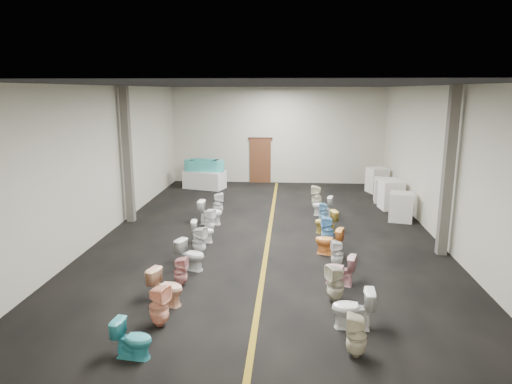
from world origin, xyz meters
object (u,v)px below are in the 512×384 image
toilet_right_0 (357,336)px  toilet_left_9 (218,204)px  toilet_left_1 (159,306)px  toilet_left_0 (133,339)px  toilet_left_4 (191,255)px  toilet_left_2 (166,287)px  appliance_crate_a (401,207)px  toilet_right_4 (337,254)px  toilet_right_1 (353,309)px  toilet_left_3 (181,272)px  toilet_left_6 (203,231)px  toilet_right_5 (329,241)px  toilet_right_8 (324,213)px  toilet_left_5 (199,241)px  toilet_right_3 (339,270)px  appliance_crate_c (385,190)px  appliance_crate_d (377,180)px  bathtub (204,165)px  toilet_left_8 (210,212)px  appliance_crate_b (391,195)px  toilet_right_7 (326,222)px  display_table (205,180)px  toilet_right_10 (317,197)px  toilet_right_9 (322,206)px  toilet_left_7 (209,221)px  toilet_right_6 (327,230)px

toilet_right_0 → toilet_left_9: bearing=-148.4°
toilet_left_1 → toilet_left_9: bearing=19.1°
toilet_left_0 → toilet_left_1: (0.14, 1.05, 0.07)m
toilet_left_4 → toilet_left_2: bearing=-162.4°
appliance_crate_a → toilet_right_4: appliance_crate_a is taller
toilet_right_1 → toilet_left_1: bearing=-83.4°
toilet_left_3 → toilet_left_6: (-0.07, 3.05, -0.01)m
toilet_left_2 → toilet_right_5: size_ratio=0.99×
toilet_left_6 → toilet_right_8: 4.33m
toilet_left_5 → toilet_right_3: toilet_left_5 is taller
appliance_crate_c → toilet_left_3: bearing=-126.2°
appliance_crate_d → toilet_right_3: appliance_crate_d is taller
bathtub → toilet_left_1: bathtub is taller
toilet_left_1 → toilet_left_4: (-0.00, 2.80, -0.03)m
toilet_left_8 → toilet_right_4: size_ratio=1.17×
appliance_crate_a → toilet_left_6: bearing=-156.4°
appliance_crate_b → toilet_right_5: appliance_crate_b is taller
toilet_left_1 → toilet_right_7: 7.02m
toilet_left_2 → toilet_left_5: 2.89m
bathtub → toilet_right_4: (5.07, -9.06, -0.73)m
toilet_right_0 → toilet_right_7: 6.80m
display_table → toilet_right_7: bearing=-51.4°
toilet_right_3 → toilet_left_3: bearing=-69.4°
toilet_left_8 → toilet_right_1: toilet_left_8 is taller
toilet_right_3 → toilet_right_10: (-0.13, 6.96, 0.07)m
appliance_crate_c → toilet_right_9: 3.46m
appliance_crate_c → toilet_right_10: appliance_crate_c is taller
toilet_left_9 → bathtub: bearing=4.6°
toilet_left_2 → toilet_left_6: 3.97m
toilet_right_7 → toilet_right_9: (0.03, 1.99, 0.01)m
toilet_left_7 → toilet_right_8: (3.65, 1.29, -0.02)m
appliance_crate_a → toilet_right_9: bearing=170.4°
toilet_right_4 → toilet_right_0: bearing=-6.1°
toilet_left_1 → toilet_right_3: (3.57, 2.15, -0.04)m
toilet_left_8 → toilet_right_6: 4.06m
appliance_crate_b → toilet_left_8: size_ratio=1.33×
toilet_left_2 → toilet_right_3: bearing=-53.4°
toilet_left_6 → toilet_left_3: bearing=176.3°
toilet_left_8 → bathtub: bearing=17.4°
appliance_crate_a → toilet_right_0: appliance_crate_a is taller
toilet_left_5 → toilet_left_9: bearing=18.9°
display_table → appliance_crate_d: appliance_crate_d is taller
appliance_crate_a → toilet_right_9: 2.66m
appliance_crate_d → toilet_right_4: bearing=-106.3°
appliance_crate_c → toilet_right_1: 10.44m
appliance_crate_d → toilet_left_9: appliance_crate_d is taller
toilet_left_9 → toilet_right_1: size_ratio=1.03×
toilet_right_9 → toilet_left_8: bearing=-57.3°
toilet_left_7 → toilet_right_0: toilet_right_0 is taller
toilet_right_0 → toilet_right_8: toilet_right_0 is taller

